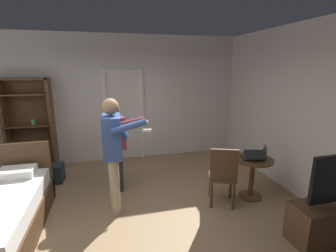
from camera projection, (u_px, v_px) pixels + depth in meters
ground_plane at (126, 224)px, 3.44m from camera, size 6.47×6.47×0.00m
wall_back at (114, 99)px, 5.60m from camera, size 6.12×0.12×2.90m
wall_right at (314, 115)px, 3.81m from camera, size 0.12×5.46×2.90m
doorway_frame at (124, 109)px, 5.63m from camera, size 0.93×0.08×2.13m
bookshelf at (30, 122)px, 5.06m from camera, size 0.94×0.32×1.97m
side_table at (252, 171)px, 4.06m from camera, size 0.64×0.64×0.70m
laptop at (253, 157)px, 3.94m from camera, size 0.40×0.40×0.17m
bottle_on_table at (264, 153)px, 3.94m from camera, size 0.06×0.06×0.25m
wooden_chair at (223, 174)px, 3.78m from camera, size 0.54×0.54×0.99m
person_blue_shirt at (113, 147)px, 3.57m from camera, size 0.67×0.63×1.75m
person_striped_shirt at (116, 141)px, 4.26m from camera, size 0.76×0.63×1.58m
suitcase_dark at (49, 174)px, 4.65m from camera, size 0.54×0.35×0.36m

